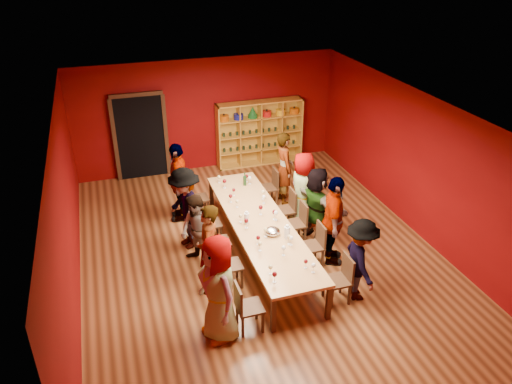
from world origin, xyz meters
TOP-DOWN VIEW (x-y plane):
  - room_shell at (0.00, 0.00)m, footprint 7.10×9.10m
  - tasting_table at (0.00, 0.00)m, footprint 1.10×4.50m
  - doorway at (-1.80, 4.43)m, footprint 1.40×0.17m
  - shelving_unit at (1.40, 4.32)m, footprint 2.40×0.40m
  - chair_person_left_0 at (-0.91, -1.97)m, footprint 0.42×0.42m
  - person_left_0 at (-1.33, -1.97)m, footprint 0.68×0.99m
  - chair_person_left_1 at (-0.91, -0.77)m, footprint 0.42×0.42m
  - person_left_1 at (-1.22, -0.77)m, footprint 0.63×0.74m
  - chair_person_left_2 at (-0.91, 0.05)m, footprint 0.42×0.42m
  - person_left_2 at (-1.26, 0.05)m, footprint 0.66×0.83m
  - chair_person_left_3 at (-0.91, 0.76)m, footprint 0.42×0.42m
  - person_left_3 at (-1.33, 0.76)m, footprint 0.76×1.22m
  - chair_person_left_4 at (-0.91, 1.94)m, footprint 0.42×0.42m
  - person_left_4 at (-1.26, 1.94)m, footprint 0.70×1.15m
  - chair_person_right_0 at (0.91, -1.78)m, footprint 0.42×0.42m
  - person_right_0 at (1.25, -1.78)m, footprint 0.56×1.06m
  - chair_person_right_1 at (0.91, -0.66)m, footprint 0.42×0.42m
  - person_right_1 at (1.26, -0.66)m, footprint 0.86×1.19m
  - chair_person_right_2 at (0.91, 0.21)m, footprint 0.42×0.42m
  - person_right_2 at (1.30, 0.21)m, footprint 0.81×1.58m
  - chair_person_right_3 at (0.91, 0.82)m, footprint 0.42×0.42m
  - person_right_3 at (1.25, 0.82)m, footprint 0.60×0.91m
  - chair_person_right_4 at (0.91, 1.95)m, footprint 0.42×0.42m
  - person_right_4 at (1.24, 1.95)m, footprint 0.51×0.67m
  - wine_glass_0 at (-0.32, -0.12)m, footprint 0.09×0.09m
  - wine_glass_1 at (-0.27, 0.72)m, footprint 0.07×0.07m
  - wine_glass_2 at (0.26, -0.91)m, footprint 0.08×0.08m
  - wine_glass_3 at (-0.19, 1.23)m, footprint 0.07×0.07m
  - wine_glass_4 at (0.04, -1.20)m, footprint 0.08×0.08m
  - wine_glass_5 at (0.31, 0.71)m, footprint 0.08×0.08m
  - wine_glass_6 at (0.33, -1.82)m, footprint 0.08×0.08m
  - wine_glass_7 at (-0.29, 1.65)m, footprint 0.09×0.09m
  - wine_glass_8 at (-0.34, 1.94)m, footprint 0.07×0.07m
  - wine_glass_9 at (0.32, -0.02)m, footprint 0.09×0.09m
  - wine_glass_10 at (-0.37, -1.87)m, footprint 0.08×0.08m
  - wine_glass_11 at (0.27, 1.79)m, footprint 0.07×0.07m
  - wine_glass_12 at (-0.31, -0.94)m, footprint 0.08×0.08m
  - wine_glass_13 at (-0.34, 0.97)m, footprint 0.08×0.08m
  - wine_glass_14 at (0.10, 0.28)m, footprint 0.09×0.09m
  - wine_glass_15 at (0.26, -1.66)m, footprint 0.07×0.07m
  - wine_glass_16 at (-0.36, 0.12)m, footprint 0.07×0.07m
  - wine_glass_17 at (-0.36, -1.64)m, footprint 0.07×0.07m
  - wine_glass_18 at (0.36, 0.89)m, footprint 0.09×0.09m
  - wine_glass_19 at (0.30, 0.01)m, footprint 0.09×0.09m
  - wine_glass_20 at (0.30, 1.67)m, footprint 0.08×0.08m
  - wine_glass_21 at (0.28, -0.94)m, footprint 0.08×0.08m
  - wine_glass_22 at (-0.28, -0.73)m, footprint 0.08×0.08m
  - wine_glass_23 at (-0.07, -0.53)m, footprint 0.08×0.08m
  - spittoon_bowl at (0.08, -0.50)m, footprint 0.29×0.29m
  - carafe_a at (-0.26, 0.05)m, footprint 0.13×0.13m
  - carafe_b at (0.30, -0.69)m, footprint 0.14×0.14m
  - wine_bottle at (0.18, 1.64)m, footprint 0.09×0.09m

SIDE VIEW (x-z plane):
  - chair_person_left_0 at x=-0.91m, z-range 0.05..0.94m
  - chair_person_left_1 at x=-0.91m, z-range 0.05..0.94m
  - chair_person_left_2 at x=-0.91m, z-range 0.05..0.94m
  - chair_person_left_3 at x=-0.91m, z-range 0.05..0.94m
  - chair_person_left_4 at x=-0.91m, z-range 0.05..0.94m
  - chair_person_right_0 at x=0.91m, z-range 0.05..0.94m
  - chair_person_right_1 at x=0.91m, z-range 0.05..0.94m
  - chair_person_right_2 at x=0.91m, z-range 0.05..0.94m
  - chair_person_right_3 at x=0.91m, z-range 0.05..0.94m
  - chair_person_right_4 at x=0.91m, z-range 0.05..0.94m
  - tasting_table at x=0.00m, z-range 0.32..1.07m
  - person_left_2 at x=-1.26m, z-range 0.00..1.50m
  - person_right_0 at x=1.25m, z-range 0.00..1.56m
  - spittoon_bowl at x=0.08m, z-range 0.74..0.90m
  - person_right_2 at x=1.30m, z-range 0.00..1.64m
  - person_right_3 at x=1.25m, z-range 0.00..1.72m
  - person_left_1 at x=-1.22m, z-range 0.00..1.72m
  - carafe_a at x=-0.26m, z-range 0.74..1.00m
  - wine_bottle at x=0.18m, z-range 0.71..1.03m
  - wine_glass_15 at x=0.26m, z-range 0.79..0.96m
  - carafe_b at x=0.30m, z-range 0.74..1.02m
  - person_left_3 at x=-1.33m, z-range 0.00..1.76m
  - wine_glass_1 at x=-0.27m, z-range 0.79..0.97m
  - wine_glass_3 at x=-0.19m, z-range 0.79..0.97m
  - wine_glass_16 at x=-0.36m, z-range 0.79..0.97m
  - wine_glass_8 at x=-0.34m, z-range 0.79..0.97m
  - wine_glass_17 at x=-0.36m, z-range 0.79..0.98m
  - wine_glass_11 at x=0.27m, z-range 0.79..0.98m
  - wine_glass_22 at x=-0.28m, z-range 0.79..0.98m
  - wine_glass_6 at x=0.33m, z-range 0.79..0.99m
  - wine_glass_20 at x=0.30m, z-range 0.79..0.99m
  - wine_glass_13 at x=-0.34m, z-range 0.79..0.99m
  - wine_glass_12 at x=-0.31m, z-range 0.79..0.99m
  - person_right_4 at x=1.24m, z-range 0.00..1.78m
  - wine_glass_5 at x=0.31m, z-range 0.79..0.99m
  - wine_glass_21 at x=0.28m, z-range 0.79..0.99m
  - wine_glass_23 at x=-0.07m, z-range 0.80..1.00m
  - wine_glass_10 at x=-0.37m, z-range 0.80..1.00m
  - wine_glass_2 at x=0.26m, z-range 0.80..1.00m
  - wine_glass_4 at x=0.04m, z-range 0.80..1.00m
  - wine_glass_0 at x=-0.32m, z-range 0.80..1.01m
  - wine_glass_14 at x=0.10m, z-range 0.80..1.01m
  - wine_glass_7 at x=-0.29m, z-range 0.80..1.01m
  - wine_glass_9 at x=0.32m, z-range 0.80..1.02m
  - wine_glass_18 at x=0.36m, z-range 0.80..1.02m
  - wine_glass_19 at x=0.30m, z-range 0.80..1.02m
  - person_left_4 at x=-1.26m, z-range 0.00..1.83m
  - person_right_1 at x=1.26m, z-range 0.00..1.85m
  - person_left_0 at x=-1.33m, z-range 0.00..1.85m
  - shelving_unit at x=1.40m, z-range 0.08..1.88m
  - doorway at x=-1.80m, z-range -0.03..2.27m
  - room_shell at x=0.00m, z-range -0.02..3.02m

